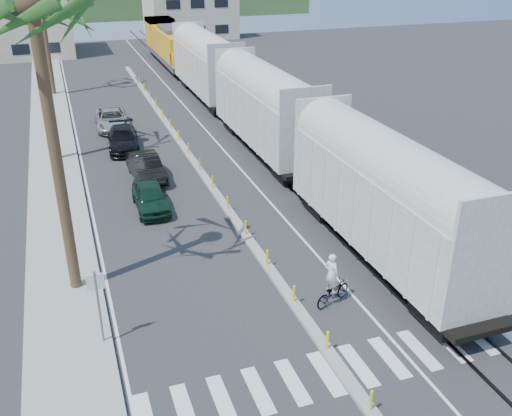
{
  "coord_description": "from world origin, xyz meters",
  "views": [
    {
      "loc": [
        -7.56,
        -15.12,
        13.05
      ],
      "look_at": [
        0.14,
        6.89,
        2.0
      ],
      "focal_mm": 40.0,
      "sensor_mm": 36.0,
      "label": 1
    }
  ],
  "objects_px": {
    "car_lead": "(150,197)",
    "cyclist": "(332,288)",
    "street_sign": "(98,297)",
    "car_second": "(146,167)"
  },
  "relations": [
    {
      "from": "street_sign",
      "to": "car_lead",
      "type": "relative_size",
      "value": 0.73
    },
    {
      "from": "car_second",
      "to": "cyclist",
      "type": "bearing_deg",
      "value": -77.0
    },
    {
      "from": "street_sign",
      "to": "car_second",
      "type": "bearing_deg",
      "value": 74.94
    },
    {
      "from": "car_lead",
      "to": "cyclist",
      "type": "xyz_separation_m",
      "value": [
        5.25,
        -10.99,
        -0.01
      ]
    },
    {
      "from": "car_second",
      "to": "cyclist",
      "type": "xyz_separation_m",
      "value": [
        4.76,
        -15.26,
        -0.06
      ]
    },
    {
      "from": "cyclist",
      "to": "street_sign",
      "type": "bearing_deg",
      "value": 63.56
    },
    {
      "from": "street_sign",
      "to": "car_lead",
      "type": "xyz_separation_m",
      "value": [
        3.52,
        10.62,
        -1.27
      ]
    },
    {
      "from": "car_lead",
      "to": "cyclist",
      "type": "distance_m",
      "value": 12.18
    },
    {
      "from": "street_sign",
      "to": "cyclist",
      "type": "xyz_separation_m",
      "value": [
        8.77,
        -0.37,
        -1.28
      ]
    },
    {
      "from": "car_lead",
      "to": "street_sign",
      "type": "bearing_deg",
      "value": -107.98
    }
  ]
}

